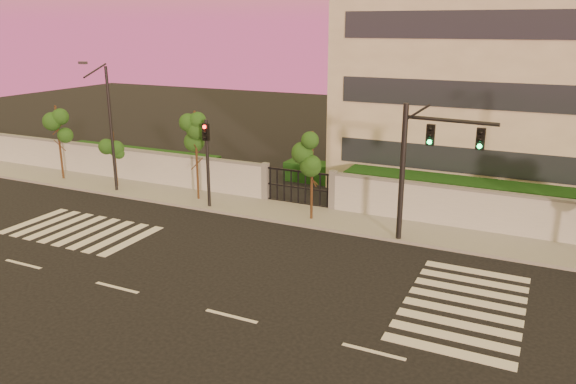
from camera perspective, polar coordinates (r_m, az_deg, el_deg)
ground at (r=19.57m, az=-5.77°, el=-12.46°), size 120.00×120.00×0.00m
sidewalk at (r=28.22m, az=5.31°, el=-2.93°), size 60.00×3.00×0.15m
perimeter_wall at (r=29.23m, az=6.58°, el=-0.22°), size 60.00×0.36×2.20m
hedge_row at (r=31.52m, az=10.03°, el=0.40°), size 41.00×4.25×1.80m
institutional_building at (r=36.65m, az=25.74°, el=9.80°), size 24.40×12.40×12.25m
road_markings at (r=23.18m, az=-4.31°, el=-7.56°), size 57.00×7.62×0.02m
street_tree_a at (r=37.64m, az=-22.33°, el=6.24°), size 1.60×1.28×4.76m
street_tree_b at (r=34.86m, az=-17.22°, el=4.41°), size 1.32×1.05×3.47m
street_tree_c at (r=30.95m, az=-9.31°, el=5.70°), size 1.55×1.23×5.08m
street_tree_d at (r=27.37m, az=2.52°, el=3.69°), size 1.53×1.22×4.58m
traffic_signal_main at (r=24.86m, az=13.39°, el=3.37°), size 3.97×0.60×6.29m
traffic_signal_secondary at (r=29.64m, az=-8.23°, el=3.94°), size 0.38×0.35×4.83m
streetlight_west at (r=33.61m, az=-17.75°, el=6.66°), size 0.46×1.84×7.64m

